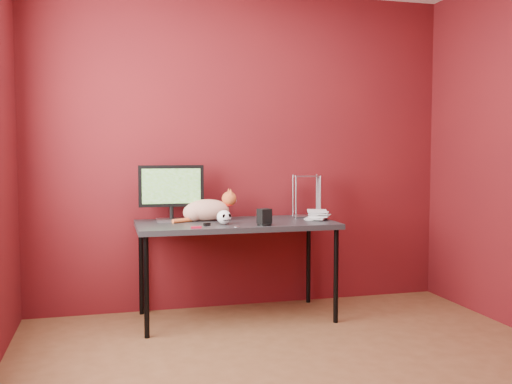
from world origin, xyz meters
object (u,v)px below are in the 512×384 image
object	(u,v)px
speaker	(264,218)
book_stack	(309,167)
cat	(208,210)
desk	(236,228)
skull_mug	(224,217)
monitor	(171,190)

from	to	relation	value
speaker	book_stack	xyz separation A→B (m)	(0.45, 0.30, 0.36)
cat	book_stack	xyz separation A→B (m)	(0.80, -0.09, 0.33)
desk	book_stack	xyz separation A→B (m)	(0.60, 0.04, 0.46)
skull_mug	speaker	world-z (taller)	speaker
cat	monitor	bearing A→B (deg)	167.06
cat	desk	bearing A→B (deg)	-37.15
cat	skull_mug	distance (m)	0.27
monitor	speaker	distance (m)	0.78
monitor	cat	xyz separation A→B (m)	(0.27, -0.05, -0.16)
cat	book_stack	distance (m)	0.87
skull_mug	book_stack	size ratio (longest dim) A/B	0.13
desk	cat	world-z (taller)	cat
monitor	speaker	xyz separation A→B (m)	(0.62, -0.44, -0.19)
cat	speaker	distance (m)	0.52
speaker	book_stack	size ratio (longest dim) A/B	0.15
desk	book_stack	distance (m)	0.76
book_stack	skull_mug	bearing A→B (deg)	-166.88
desk	skull_mug	distance (m)	0.20
desk	skull_mug	bearing A→B (deg)	-132.97
monitor	book_stack	bearing A→B (deg)	-5.99
skull_mug	speaker	distance (m)	0.30
skull_mug	speaker	xyz separation A→B (m)	(0.27, -0.13, 0.00)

